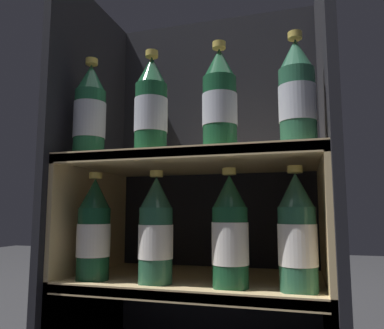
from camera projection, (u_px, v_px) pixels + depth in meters
name	position (u px, v px, depth m)	size (l,w,h in m)	color
fridge_back_wall	(215.00, 176.00, 1.11)	(0.63, 0.02, 0.97)	black
fridge_side_left	(89.00, 172.00, 1.01)	(0.02, 0.40, 0.97)	black
fridge_side_right	(330.00, 164.00, 0.84)	(0.02, 0.40, 0.97)	black
shelf_lower	(197.00, 296.00, 0.88)	(0.59, 0.36, 0.23)	#DBBC84
shelf_upper	(197.00, 215.00, 0.90)	(0.59, 0.36, 0.51)	#DBBC84
bottle_upper_front_0	(90.00, 114.00, 0.90)	(0.08, 0.08, 0.24)	#1E5638
bottle_upper_front_1	(151.00, 108.00, 0.86)	(0.08, 0.08, 0.24)	#194C2D
bottle_upper_front_2	(220.00, 102.00, 0.81)	(0.08, 0.08, 0.24)	#194C2D
bottle_upper_front_3	(297.00, 96.00, 0.77)	(0.08, 0.08, 0.24)	#285B42
bottle_lower_front_0	(94.00, 232.00, 0.86)	(0.08, 0.08, 0.24)	#144228
bottle_lower_front_1	(156.00, 233.00, 0.82)	(0.08, 0.08, 0.24)	#285B42
bottle_lower_front_2	(230.00, 234.00, 0.77)	(0.08, 0.08, 0.24)	#194C2D
bottle_lower_front_3	(297.00, 235.00, 0.73)	(0.08, 0.08, 0.24)	#285B42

